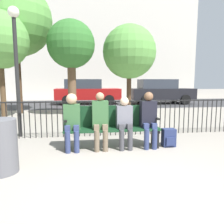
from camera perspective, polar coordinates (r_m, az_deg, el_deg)
name	(u,v)px	position (r m, az deg, el deg)	size (l,w,h in m)	color
ground_plane	(133,193)	(3.06, 5.57, -20.35)	(80.00, 80.00, 0.00)	gray
park_bench	(111,125)	(4.84, -0.14, -3.36)	(2.08, 0.45, 0.92)	#14381E
seated_person_0	(72,119)	(4.64, -10.41, -1.69)	(0.34, 0.39, 1.21)	navy
seated_person_1	(100,118)	(4.65, -3.09, -1.63)	(0.34, 0.39, 1.23)	brown
seated_person_2	(125,120)	(4.73, 3.29, -2.09)	(0.34, 0.39, 1.12)	#3D3D42
seated_person_3	(149,117)	(4.86, 9.54, -1.27)	(0.34, 0.39, 1.23)	navy
backpack	(169,138)	(5.10, 14.60, -6.53)	(0.29, 0.24, 0.40)	navy
fence_railing	(106,115)	(5.86, -1.70, -0.83)	(9.01, 0.03, 0.95)	black
tree_0	(16,20)	(11.25, -23.88, 21.08)	(3.17, 3.17, 5.74)	#422D1E
tree_1	(71,46)	(9.61, -10.66, 16.65)	(1.99, 1.99, 3.99)	brown
tree_2	(129,52)	(10.49, 4.54, 15.32)	(2.47, 2.47, 4.06)	#422D1E
lamp_post	(16,51)	(6.26, -23.86, 14.30)	(0.28, 0.28, 3.31)	black
street_surface	(91,104)	(14.70, -5.42, 2.19)	(24.00, 6.00, 0.01)	#333335
parked_car_0	(87,91)	(14.52, -6.66, 5.42)	(4.20, 1.94, 1.62)	maroon
parked_car_1	(160,91)	(14.97, 12.44, 5.36)	(4.20, 1.94, 1.62)	black
building_facade	(86,2)	(23.92, -6.71, 26.73)	(20.00, 6.00, 18.42)	beige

